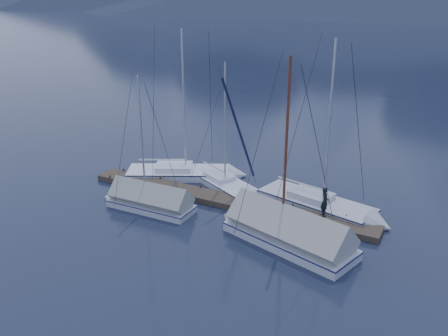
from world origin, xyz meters
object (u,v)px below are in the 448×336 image
at_px(sailboat_open_left, 194,174).
at_px(sailboat_covered_near, 279,231).
at_px(person, 325,202).
at_px(sailboat_open_mid, 229,187).
at_px(sailboat_covered_far, 144,201).
at_px(sailboat_open_right, 331,209).

distance_m(sailboat_open_left, sailboat_covered_near, 9.87).
bearing_deg(person, sailboat_covered_near, 131.76).
distance_m(sailboat_open_mid, person, 6.76).
bearing_deg(sailboat_open_left, person, -13.73).
xyz_separation_m(sailboat_open_left, sailboat_covered_far, (-0.02, -5.48, 0.22)).
relative_size(sailboat_open_right, person, 6.37).
relative_size(sailboat_open_right, sailboat_covered_far, 1.25).
xyz_separation_m(sailboat_covered_near, sailboat_covered_far, (-8.27, -0.06, -0.10)).
bearing_deg(sailboat_covered_far, person, 18.10).
bearing_deg(sailboat_open_mid, sailboat_covered_near, -41.48).
relative_size(sailboat_open_left, sailboat_covered_near, 1.04).
height_order(sailboat_open_left, sailboat_open_right, sailboat_open_left).
bearing_deg(sailboat_open_right, person, -92.34).
relative_size(sailboat_open_mid, person, 5.26).
height_order(sailboat_covered_near, sailboat_covered_far, sailboat_covered_near).
bearing_deg(sailboat_covered_far, sailboat_open_left, 89.75).
distance_m(sailboat_open_right, sailboat_covered_far, 10.64).
height_order(sailboat_open_mid, sailboat_open_right, sailboat_open_right).
bearing_deg(sailboat_open_mid, sailboat_open_left, 164.49).
xyz_separation_m(sailboat_open_mid, sailboat_covered_near, (5.17, -4.57, 0.35)).
height_order(sailboat_open_left, person, sailboat_open_left).
bearing_deg(sailboat_open_right, sailboat_covered_near, -107.68).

